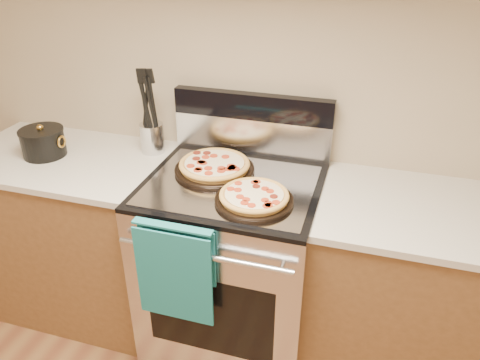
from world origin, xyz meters
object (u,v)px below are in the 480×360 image
(range_body, at_px, (234,267))
(saucepan, at_px, (43,143))
(pepperoni_pizza_back, at_px, (215,166))
(utensil_crock, at_px, (152,138))
(pepperoni_pizza_front, at_px, (254,197))

(range_body, height_order, saucepan, saucepan)
(pepperoni_pizza_back, height_order, utensil_crock, utensil_crock)
(pepperoni_pizza_front, xyz_separation_m, utensil_crock, (-0.61, 0.35, 0.04))
(utensil_crock, distance_m, saucepan, 0.52)
(range_body, relative_size, saucepan, 4.45)
(pepperoni_pizza_back, height_order, saucepan, saucepan)
(range_body, relative_size, pepperoni_pizza_front, 2.88)
(pepperoni_pizza_back, distance_m, saucepan, 0.86)
(range_body, relative_size, utensil_crock, 6.20)
(range_body, xyz_separation_m, saucepan, (-0.97, 0.02, 0.52))
(range_body, bearing_deg, pepperoni_pizza_back, 148.26)
(range_body, xyz_separation_m, utensil_crock, (-0.48, 0.21, 0.53))
(utensil_crock, bearing_deg, pepperoni_pizza_back, -20.81)
(pepperoni_pizza_back, bearing_deg, pepperoni_pizza_front, -40.52)
(pepperoni_pizza_front, relative_size, saucepan, 1.54)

